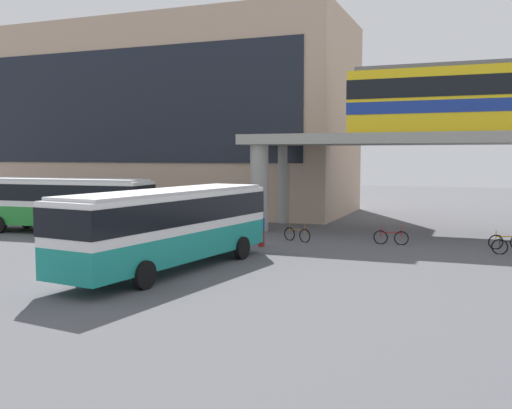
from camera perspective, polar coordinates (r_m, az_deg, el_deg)
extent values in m
plane|color=#515156|center=(31.08, -3.27, -3.61)|extent=(120.00, 120.00, 0.00)
cube|color=tan|center=(49.68, -8.87, 8.17)|extent=(30.63, 11.92, 14.98)
cube|color=black|center=(44.64, -12.79, 9.46)|extent=(27.56, 0.10, 8.39)
cube|color=#9E9B93|center=(34.98, 23.32, 6.01)|extent=(29.63, 6.45, 0.60)
cylinder|color=#9E9B93|center=(34.83, 0.32, 1.63)|extent=(1.10, 1.10, 5.21)
cylinder|color=#9E9B93|center=(39.40, 2.82, 2.00)|extent=(1.10, 1.10, 5.21)
cube|color=teal|center=(23.34, -8.46, -3.88)|extent=(3.98, 11.24, 1.10)
cube|color=white|center=(23.17, -8.50, -0.70)|extent=(3.98, 11.24, 1.50)
cube|color=black|center=(23.17, -8.50, -0.52)|extent=(4.02, 11.28, 0.96)
cube|color=silver|center=(23.11, -8.52, 1.30)|extent=(3.78, 10.68, 0.12)
cylinder|color=black|center=(26.96, -6.01, -3.86)|extent=(0.41, 1.03, 1.00)
cylinder|color=black|center=(25.62, -1.41, -4.29)|extent=(0.41, 1.03, 1.00)
cylinder|color=black|center=(21.96, -15.97, -6.03)|extent=(0.41, 1.03, 1.00)
cylinder|color=black|center=(20.30, -10.93, -6.82)|extent=(0.41, 1.03, 1.00)
cube|color=#268C33|center=(36.07, -18.54, -1.00)|extent=(11.12, 3.12, 1.10)
cube|color=white|center=(35.97, -18.59, 1.06)|extent=(11.12, 3.12, 1.50)
cube|color=black|center=(35.96, -18.60, 1.18)|extent=(11.17, 3.16, 0.96)
cube|color=silver|center=(35.92, -18.63, 2.35)|extent=(10.57, 2.96, 0.12)
cylinder|color=black|center=(39.26, -21.57, -1.43)|extent=(1.01, 0.34, 1.00)
cylinder|color=black|center=(33.36, -15.52, -2.33)|extent=(1.01, 0.34, 1.00)
cylinder|color=black|center=(35.45, -13.30, -1.87)|extent=(1.01, 0.34, 1.00)
torus|color=black|center=(29.18, 22.85, -3.87)|extent=(0.74, 0.10, 0.74)
cylinder|color=black|center=(29.13, 23.90, -3.36)|extent=(1.05, 0.11, 0.05)
cylinder|color=black|center=(29.14, 22.87, -3.29)|extent=(0.04, 0.04, 0.55)
torus|color=black|center=(30.66, 4.82, -3.09)|extent=(0.71, 0.34, 0.74)
torus|color=black|center=(31.32, 3.32, -2.92)|extent=(0.71, 0.34, 0.74)
cylinder|color=#996626|center=(30.95, 4.06, -2.49)|extent=(0.99, 0.45, 0.05)
cylinder|color=#996626|center=(31.28, 3.32, -2.37)|extent=(0.04, 0.04, 0.55)
cylinder|color=#996626|center=(30.61, 4.82, -2.45)|extent=(0.04, 0.04, 0.65)
torus|color=black|center=(30.70, 22.52, -3.44)|extent=(0.72, 0.30, 0.74)
cylinder|color=orange|center=(30.85, 23.45, -2.91)|extent=(1.01, 0.39, 0.05)
cylinder|color=orange|center=(30.66, 22.54, -2.89)|extent=(0.04, 0.04, 0.55)
torus|color=black|center=(30.58, 14.11, -3.24)|extent=(0.74, 0.09, 0.74)
torus|color=black|center=(30.68, 12.16, -3.18)|extent=(0.74, 0.09, 0.74)
cylinder|color=#B21E1E|center=(30.59, 13.14, -2.69)|extent=(1.05, 0.10, 0.05)
cylinder|color=#B21E1E|center=(30.64, 12.17, -2.63)|extent=(0.04, 0.04, 0.55)
cylinder|color=#B21E1E|center=(30.54, 14.13, -2.59)|extent=(0.04, 0.04, 0.65)
cylinder|color=maroon|center=(29.12, 0.52, -3.37)|extent=(0.32, 0.32, 0.82)
cube|color=navy|center=(29.02, 0.52, -1.94)|extent=(0.43, 0.48, 0.65)
sphere|color=tan|center=(28.97, 0.52, -1.09)|extent=(0.22, 0.22, 0.22)
cylinder|color=#724C8C|center=(32.58, -1.03, -2.47)|extent=(0.32, 0.32, 0.83)
cube|color=#33663F|center=(32.49, -1.04, -1.17)|extent=(0.47, 0.39, 0.66)
sphere|color=tan|center=(32.45, -1.04, -0.39)|extent=(0.23, 0.23, 0.23)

